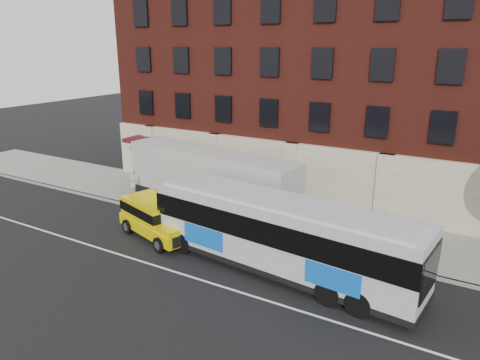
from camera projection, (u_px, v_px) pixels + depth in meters
The scene contains 9 objects.
ground at pixel (182, 281), 20.24m from camera, with size 120.00×120.00×0.00m, color black.
sidewalk at pixel (271, 216), 27.64m from camera, with size 60.00×6.00×0.15m, color gray.
kerb at pixel (247, 233), 25.17m from camera, with size 60.00×0.25×0.15m, color gray.
lane_line at pixel (189, 276), 20.65m from camera, with size 60.00×0.12×0.01m, color silver.
building at pixel (323, 83), 31.97m from camera, with size 30.00×12.10×15.00m.
sign_pole at pixel (134, 186), 28.99m from camera, with size 0.30×0.20×2.50m.
city_bus at pixel (281, 233), 20.48m from camera, with size 13.37×4.15×3.60m.
yellow_suv at pixel (156, 216), 24.65m from camera, with size 5.51×3.50×2.05m.
shipping_container at pixel (210, 184), 27.63m from camera, with size 12.31×4.30×4.03m.
Camera 1 is at (11.37, -14.21, 10.32)m, focal length 33.50 mm.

